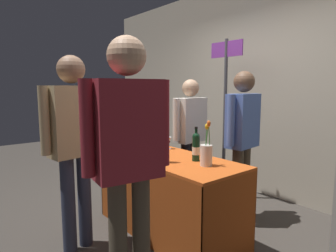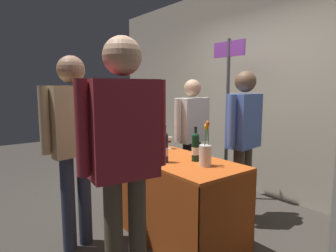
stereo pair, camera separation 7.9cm
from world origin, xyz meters
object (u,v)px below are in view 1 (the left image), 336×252
Objects in this scene: wine_glass_near_vendor at (140,143)px; vendor_presenter at (190,129)px; wine_glass_near_taster at (160,145)px; booth_signpost at (225,102)px; display_bottle_0 at (149,140)px; wine_glass_mid at (169,140)px; flower_vase at (206,153)px; tasting_table at (168,181)px; taster_foreground_right at (128,149)px; featured_wine_bottle at (196,146)px.

wine_glass_near_vendor is 0.08× the size of vendor_presenter.
wine_glass_near_taster is 0.06× the size of booth_signpost.
display_bottle_0 is 2.57× the size of wine_glass_mid.
display_bottle_0 is 2.82× the size of wine_glass_near_taster.
vendor_presenter is at bearing 143.02° from flower_vase.
booth_signpost is at bearing 146.08° from vendor_presenter.
tasting_table is 1.16m from taster_foreground_right.
vendor_presenter is 1.92m from taster_foreground_right.
flower_vase is at bearing 0.39° from wine_glass_near_taster.
wine_glass_near_vendor is at bearing -173.14° from flower_vase.
featured_wine_bottle reaches higher than tasting_table.
featured_wine_bottle reaches higher than wine_glass_near_vendor.
taster_foreground_right reaches higher than wine_glass_near_vendor.
tasting_table is 0.45m from display_bottle_0.
booth_signpost is (-0.87, 1.99, 0.20)m from taster_foreground_right.
booth_signpost reaches higher than featured_wine_bottle.
wine_glass_near_vendor is at bearing 61.02° from taster_foreground_right.
wine_glass_near_vendor is (-0.38, -0.07, 0.34)m from tasting_table.
wine_glass_mid is at bearing 115.51° from wine_glass_near_taster.
taster_foreground_right is at bearing -50.20° from wine_glass_mid.
wine_glass_near_taster is at bearing -173.43° from featured_wine_bottle.
taster_foreground_right is (1.08, -1.58, 0.15)m from vendor_presenter.
booth_signpost reaches higher than flower_vase.
tasting_table is at bearing -10.08° from wine_glass_near_taster.
vendor_presenter reaches higher than featured_wine_bottle.
display_bottle_0 is at bearing 56.11° from taster_foreground_right.
wine_glass_near_taster is at bearing 25.66° from wine_glass_near_vendor.
wine_glass_near_vendor is 1.26m from taster_foreground_right.
booth_signpost is at bearing 102.62° from tasting_table.
featured_wine_bottle is at bearing -62.51° from booth_signpost.
vendor_presenter reaches higher than wine_glass_near_taster.
vendor_presenter reaches higher than wine_glass_near_vendor.
featured_wine_bottle is 0.19m from flower_vase.
vendor_presenter is (-0.95, 0.71, 0.03)m from flower_vase.
booth_signpost is at bearing 93.10° from display_bottle_0.
taster_foreground_right reaches higher than display_bottle_0.
booth_signpost is (0.21, 0.41, 0.35)m from vendor_presenter.
flower_vase reaches higher than featured_wine_bottle.
display_bottle_0 is 0.22× the size of vendor_presenter.
flower_vase reaches higher than tasting_table.
wine_glass_mid is 1.38m from taster_foreground_right.
taster_foreground_right is at bearing -47.55° from wine_glass_near_taster.
flower_vase is (0.86, 0.10, 0.03)m from wine_glass_near_vendor.
wine_glass_near_taster is at bearing 81.87° from display_bottle_0.
featured_wine_bottle is 2.59× the size of wine_glass_near_vendor.
flower_vase is 1.40m from booth_signpost.
wine_glass_near_vendor is 0.06× the size of booth_signpost.
display_bottle_0 is 0.16× the size of booth_signpost.
featured_wine_bottle is 1.26m from booth_signpost.
tasting_table is 5.00× the size of featured_wine_bottle.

